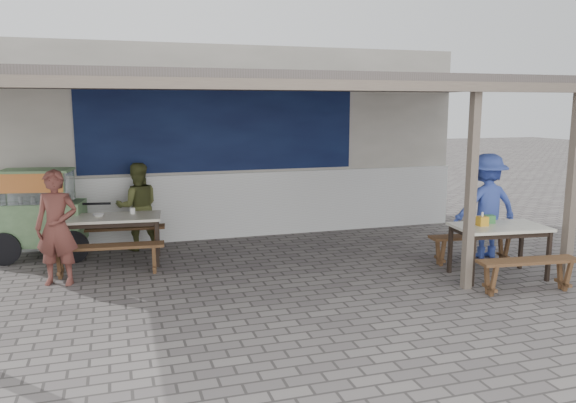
{
  "coord_description": "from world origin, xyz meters",
  "views": [
    {
      "loc": [
        -2.09,
        -7.1,
        2.41
      ],
      "look_at": [
        0.41,
        0.9,
        0.99
      ],
      "focal_mm": 35.0,
      "sensor_mm": 36.0,
      "label": 1
    }
  ],
  "objects_px": {
    "table_left": "(111,221)",
    "patron_wall_side": "(138,207)",
    "bench_left_street": "(107,253)",
    "bench_right_street": "(528,268)",
    "donation_box": "(488,219)",
    "bench_left_wall": "(115,233)",
    "tissue_box": "(482,221)",
    "condiment_bowl": "(99,215)",
    "vendor_cart": "(41,211)",
    "patron_right_table": "(486,206)",
    "table_right": "(499,231)",
    "bench_right_wall": "(473,243)",
    "condiment_jar": "(133,211)",
    "patron_street_side": "(57,228)"
  },
  "relations": [
    {
      "from": "patron_street_side",
      "to": "tissue_box",
      "type": "relative_size",
      "value": 11.8
    },
    {
      "from": "bench_right_street",
      "to": "donation_box",
      "type": "height_order",
      "value": "donation_box"
    },
    {
      "from": "bench_left_street",
      "to": "bench_right_street",
      "type": "distance_m",
      "value": 5.77
    },
    {
      "from": "condiment_jar",
      "to": "bench_left_wall",
      "type": "bearing_deg",
      "value": 119.34
    },
    {
      "from": "table_right",
      "to": "vendor_cart",
      "type": "relative_size",
      "value": 0.72
    },
    {
      "from": "bench_right_street",
      "to": "patron_street_side",
      "type": "xyz_separation_m",
      "value": [
        -5.87,
        2.22,
        0.46
      ]
    },
    {
      "from": "bench_right_wall",
      "to": "patron_right_table",
      "type": "xyz_separation_m",
      "value": [
        0.43,
        0.3,
        0.5
      ]
    },
    {
      "from": "bench_left_street",
      "to": "patron_right_table",
      "type": "xyz_separation_m",
      "value": [
        5.82,
        -0.72,
        0.5
      ]
    },
    {
      "from": "table_left",
      "to": "patron_wall_side",
      "type": "bearing_deg",
      "value": 66.73
    },
    {
      "from": "bench_right_street",
      "to": "tissue_box",
      "type": "xyz_separation_m",
      "value": [
        -0.17,
        0.78,
        0.48
      ]
    },
    {
      "from": "patron_wall_side",
      "to": "condiment_bowl",
      "type": "relative_size",
      "value": 8.84
    },
    {
      "from": "tissue_box",
      "to": "condiment_bowl",
      "type": "relative_size",
      "value": 0.8
    },
    {
      "from": "patron_street_side",
      "to": "bench_left_wall",
      "type": "bearing_deg",
      "value": 79.25
    },
    {
      "from": "tissue_box",
      "to": "donation_box",
      "type": "xyz_separation_m",
      "value": [
        0.19,
        0.13,
        -0.01
      ]
    },
    {
      "from": "condiment_jar",
      "to": "condiment_bowl",
      "type": "distance_m",
      "value": 0.51
    },
    {
      "from": "bench_left_wall",
      "to": "donation_box",
      "type": "bearing_deg",
      "value": -22.82
    },
    {
      "from": "bench_right_street",
      "to": "condiment_jar",
      "type": "distance_m",
      "value": 5.81
    },
    {
      "from": "bench_left_wall",
      "to": "patron_wall_side",
      "type": "bearing_deg",
      "value": 31.29
    },
    {
      "from": "bench_right_street",
      "to": "patron_right_table",
      "type": "xyz_separation_m",
      "value": [
        0.58,
        1.7,
        0.5
      ]
    },
    {
      "from": "bench_right_street",
      "to": "condiment_jar",
      "type": "height_order",
      "value": "condiment_jar"
    },
    {
      "from": "donation_box",
      "to": "patron_street_side",
      "type": "bearing_deg",
      "value": 167.4
    },
    {
      "from": "condiment_bowl",
      "to": "vendor_cart",
      "type": "bearing_deg",
      "value": 145.3
    },
    {
      "from": "vendor_cart",
      "to": "donation_box",
      "type": "xyz_separation_m",
      "value": [
        6.25,
        -2.79,
        0.03
      ]
    },
    {
      "from": "patron_right_table",
      "to": "donation_box",
      "type": "distance_m",
      "value": 0.98
    },
    {
      "from": "bench_right_street",
      "to": "condiment_jar",
      "type": "bearing_deg",
      "value": 152.95
    },
    {
      "from": "vendor_cart",
      "to": "patron_right_table",
      "type": "relative_size",
      "value": 1.11
    },
    {
      "from": "patron_wall_side",
      "to": "condiment_bowl",
      "type": "distance_m",
      "value": 0.98
    },
    {
      "from": "bench_right_wall",
      "to": "patron_wall_side",
      "type": "distance_m",
      "value": 5.48
    },
    {
      "from": "patron_street_side",
      "to": "condiment_bowl",
      "type": "relative_size",
      "value": 9.41
    },
    {
      "from": "table_right",
      "to": "patron_street_side",
      "type": "relative_size",
      "value": 0.85
    },
    {
      "from": "tissue_box",
      "to": "condiment_jar",
      "type": "height_order",
      "value": "tissue_box"
    },
    {
      "from": "patron_wall_side",
      "to": "condiment_jar",
      "type": "bearing_deg",
      "value": 79.09
    },
    {
      "from": "patron_right_table",
      "to": "table_right",
      "type": "bearing_deg",
      "value": 66.01
    },
    {
      "from": "patron_right_table",
      "to": "condiment_bowl",
      "type": "distance_m",
      "value": 6.09
    },
    {
      "from": "bench_left_street",
      "to": "vendor_cart",
      "type": "height_order",
      "value": "vendor_cart"
    },
    {
      "from": "vendor_cart",
      "to": "tissue_box",
      "type": "relative_size",
      "value": 13.87
    },
    {
      "from": "bench_right_wall",
      "to": "patron_right_table",
      "type": "height_order",
      "value": "patron_right_table"
    },
    {
      "from": "condiment_bowl",
      "to": "patron_wall_side",
      "type": "bearing_deg",
      "value": 51.5
    },
    {
      "from": "bench_left_street",
      "to": "bench_right_street",
      "type": "relative_size",
      "value": 1.17
    },
    {
      "from": "table_left",
      "to": "vendor_cart",
      "type": "distance_m",
      "value": 1.23
    },
    {
      "from": "patron_wall_side",
      "to": "patron_right_table",
      "type": "relative_size",
      "value": 0.89
    },
    {
      "from": "bench_left_street",
      "to": "tissue_box",
      "type": "height_order",
      "value": "tissue_box"
    },
    {
      "from": "bench_right_street",
      "to": "condiment_jar",
      "type": "xyz_separation_m",
      "value": [
        -4.84,
        3.18,
        0.46
      ]
    },
    {
      "from": "bench_left_wall",
      "to": "condiment_jar",
      "type": "bearing_deg",
      "value": -55.15
    },
    {
      "from": "vendor_cart",
      "to": "patron_wall_side",
      "type": "xyz_separation_m",
      "value": [
        1.49,
        0.16,
        -0.04
      ]
    },
    {
      "from": "patron_right_table",
      "to": "tissue_box",
      "type": "height_order",
      "value": "patron_right_table"
    },
    {
      "from": "tissue_box",
      "to": "bench_left_wall",
      "type": "bearing_deg",
      "value": 149.65
    },
    {
      "from": "bench_right_street",
      "to": "donation_box",
      "type": "relative_size",
      "value": 7.91
    },
    {
      "from": "vendor_cart",
      "to": "patron_wall_side",
      "type": "bearing_deg",
      "value": 15.7
    },
    {
      "from": "donation_box",
      "to": "bench_right_street",
      "type": "bearing_deg",
      "value": -91.59
    }
  ]
}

